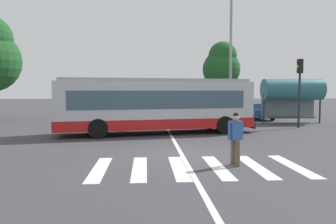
{
  "coord_description": "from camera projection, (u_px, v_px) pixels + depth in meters",
  "views": [
    {
      "loc": [
        -1.54,
        -11.78,
        2.43
      ],
      "look_at": [
        -0.4,
        4.57,
        1.3
      ],
      "focal_mm": 33.86,
      "sensor_mm": 36.0,
      "label": 1
    }
  ],
  "objects": [
    {
      "name": "ground_plane",
      "position": [
        187.0,
        154.0,
        11.99
      ],
      "size": [
        160.0,
        160.0,
        0.0
      ],
      "primitive_type": "plane",
      "color": "#3D3D42"
    },
    {
      "name": "city_transit_bus",
      "position": [
        156.0,
        105.0,
        17.75
      ],
      "size": [
        11.21,
        4.4,
        3.06
      ],
      "color": "black",
      "rests_on": "ground_plane"
    },
    {
      "name": "pedestrian_crossing_street",
      "position": [
        236.0,
        136.0,
        10.14
      ],
      "size": [
        0.54,
        0.39,
        1.72
      ],
      "color": "brown",
      "rests_on": "ground_plane"
    },
    {
      "name": "parked_car_teal",
      "position": [
        91.0,
        111.0,
        25.48
      ],
      "size": [
        1.99,
        4.56,
        1.35
      ],
      "color": "black",
      "rests_on": "ground_plane"
    },
    {
      "name": "parked_car_champagne",
      "position": [
        125.0,
        111.0,
        25.64
      ],
      "size": [
        2.08,
        4.6,
        1.35
      ],
      "color": "black",
      "rests_on": "ground_plane"
    },
    {
      "name": "parked_car_black",
      "position": [
        158.0,
        111.0,
        25.66
      ],
      "size": [
        2.1,
        4.61,
        1.35
      ],
      "color": "black",
      "rests_on": "ground_plane"
    },
    {
      "name": "parked_car_charcoal",
      "position": [
        190.0,
        110.0,
        26.23
      ],
      "size": [
        1.9,
        4.51,
        1.35
      ],
      "color": "black",
      "rests_on": "ground_plane"
    },
    {
      "name": "parked_car_silver",
      "position": [
        225.0,
        111.0,
        25.75
      ],
      "size": [
        1.92,
        4.52,
        1.35
      ],
      "color": "black",
      "rests_on": "ground_plane"
    },
    {
      "name": "parked_car_blue",
      "position": [
        256.0,
        110.0,
        26.66
      ],
      "size": [
        1.88,
        4.5,
        1.35
      ],
      "color": "black",
      "rests_on": "ground_plane"
    },
    {
      "name": "traffic_light_far_corner",
      "position": [
        300.0,
        82.0,
        20.29
      ],
      "size": [
        0.33,
        0.32,
        4.42
      ],
      "color": "#28282B",
      "rests_on": "ground_plane"
    },
    {
      "name": "bus_stop_shelter",
      "position": [
        292.0,
        90.0,
        23.03
      ],
      "size": [
        4.35,
        1.54,
        3.25
      ],
      "color": "#28282B",
      "rests_on": "ground_plane"
    },
    {
      "name": "twin_arm_street_lamp",
      "position": [
        231.0,
        42.0,
        23.4
      ],
      "size": [
        4.17,
        0.32,
        9.95
      ],
      "color": "#939399",
      "rests_on": "ground_plane"
    },
    {
      "name": "background_tree_right",
      "position": [
        222.0,
        65.0,
        31.45
      ],
      "size": [
        3.73,
        3.73,
        7.23
      ],
      "color": "brown",
      "rests_on": "ground_plane"
    },
    {
      "name": "crosswalk_painted_stripes",
      "position": [
        198.0,
        167.0,
        9.98
      ],
      "size": [
        6.6,
        3.17,
        0.01
      ],
      "color": "silver",
      "rests_on": "ground_plane"
    },
    {
      "name": "lane_center_line",
      "position": [
        177.0,
        145.0,
        13.97
      ],
      "size": [
        0.16,
        24.0,
        0.01
      ],
      "primitive_type": "cube",
      "color": "silver",
      "rests_on": "ground_plane"
    }
  ]
}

